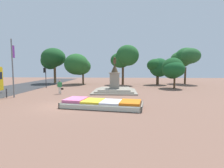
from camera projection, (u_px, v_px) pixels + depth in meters
ground_plane at (64, 106)px, 15.10m from camera, size 83.10×83.10×0.00m
flower_planter at (101, 104)px, 14.49m from camera, size 6.99×3.62×0.66m
statue_monument at (115, 87)px, 23.39m from camera, size 5.73×5.73×4.67m
traffic_light_far_corner at (45, 74)px, 28.19m from camera, size 0.41×0.28×3.26m
banner_pole at (13, 67)px, 18.96m from camera, size 0.14×0.56×6.36m
pedestrian_with_handbag at (60, 86)px, 21.70m from camera, size 0.73×0.22×1.74m
kerb_bollard_north at (6, 93)px, 19.08m from camera, size 0.12×0.12×1.02m
park_tree_far_left at (185, 57)px, 34.50m from camera, size 5.09×5.82×7.17m
park_tree_behind_statue at (125, 57)px, 32.70m from camera, size 5.32×4.48×7.43m
park_tree_far_right at (78, 65)px, 33.92m from camera, size 4.85×5.80×5.92m
park_tree_street_side at (173, 69)px, 27.35m from camera, size 3.38×4.09×4.84m
park_tree_mid_canopy at (159, 67)px, 33.19m from camera, size 4.20×3.63×5.03m
park_tree_distant at (52, 59)px, 35.60m from camera, size 5.25×5.17×7.20m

